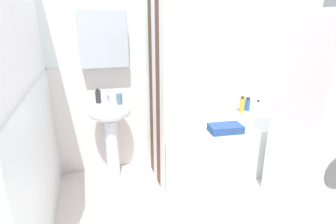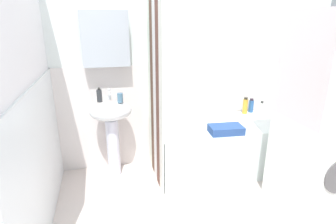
% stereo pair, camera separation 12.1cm
% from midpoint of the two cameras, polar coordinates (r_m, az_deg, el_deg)
% --- Properties ---
extents(ground_plane, '(4.80, 5.60, 0.04)m').
position_cam_midpoint_polar(ground_plane, '(2.67, 12.46, -21.16)').
color(ground_plane, silver).
extents(wall_back_tiled, '(3.60, 0.18, 2.40)m').
position_cam_midpoint_polar(wall_back_tiled, '(3.24, 2.17, 9.17)').
color(wall_back_tiled, white).
rests_on(wall_back_tiled, ground_plane).
extents(wall_left_tiled, '(0.07, 1.81, 2.40)m').
position_cam_midpoint_polar(wall_left_tiled, '(2.23, -28.55, 1.93)').
color(wall_left_tiled, white).
rests_on(wall_left_tiled, ground_plane).
extents(sink, '(0.44, 0.34, 0.86)m').
position_cam_midpoint_polar(sink, '(2.98, -13.03, -2.34)').
color(sink, white).
rests_on(sink, ground_plane).
extents(faucet, '(0.03, 0.12, 0.12)m').
position_cam_midpoint_polar(faucet, '(2.97, -13.55, 3.43)').
color(faucet, silver).
rests_on(faucet, sink).
extents(soap_dispenser, '(0.05, 0.05, 0.15)m').
position_cam_midpoint_polar(soap_dispenser, '(2.92, -15.54, 3.15)').
color(soap_dispenser, '#2C2E31').
rests_on(soap_dispenser, sink).
extents(toothbrush_cup, '(0.06, 0.06, 0.10)m').
position_cam_midpoint_polar(toothbrush_cup, '(2.87, -11.33, 2.81)').
color(toothbrush_cup, teal).
rests_on(toothbrush_cup, sink).
extents(bathtub, '(1.50, 0.73, 0.56)m').
position_cam_midpoint_polar(bathtub, '(3.25, 9.62, -6.93)').
color(bathtub, white).
rests_on(bathtub, ground_plane).
extents(shower_curtain, '(0.01, 0.73, 2.00)m').
position_cam_midpoint_polar(shower_curtain, '(2.76, -4.06, 4.52)').
color(shower_curtain, white).
rests_on(shower_curtain, ground_plane).
extents(body_wash_bottle, '(0.04, 0.04, 0.14)m').
position_cam_midpoint_polar(body_wash_bottle, '(3.66, 17.33, 1.23)').
color(body_wash_bottle, white).
rests_on(body_wash_bottle, bathtub).
extents(shampoo_bottle, '(0.06, 0.06, 0.18)m').
position_cam_midpoint_polar(shampoo_bottle, '(3.62, 15.36, 1.48)').
color(shampoo_bottle, '#2B5A99').
rests_on(shampoo_bottle, bathtub).
extents(lotion_bottle, '(0.06, 0.06, 0.21)m').
position_cam_midpoint_polar(lotion_bottle, '(3.53, 14.23, 1.42)').
color(lotion_bottle, gold).
rests_on(lotion_bottle, bathtub).
extents(towel_folded, '(0.36, 0.23, 0.08)m').
position_cam_midpoint_polar(towel_folded, '(2.89, 10.71, -3.38)').
color(towel_folded, '#2A4988').
rests_on(towel_folded, bathtub).
extents(washer_dryer_stack, '(0.57, 0.60, 1.76)m').
position_cam_midpoint_polar(washer_dryer_stack, '(2.72, 28.02, -0.61)').
color(washer_dryer_stack, white).
rests_on(washer_dryer_stack, ground_plane).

